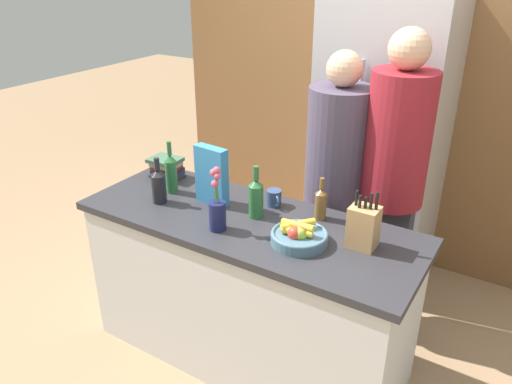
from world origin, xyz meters
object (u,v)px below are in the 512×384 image
object	(u,v)px
refrigerator	(380,148)
bottle_oil	(159,185)
book_stack	(167,168)
bottle_wine	(256,197)
person_at_sink	(336,180)
cereal_box	(212,176)
coffee_mug	(274,198)
knife_block	(363,226)
flower_vase	(217,210)
bottle_vinegar	(171,172)
fruit_bowl	(299,235)
person_in_blue	(393,176)
bottle_water	(321,203)

from	to	relation	value
refrigerator	bottle_oil	size ratio (longest dim) A/B	7.44
book_stack	bottle_wine	xyz separation A→B (m)	(0.72, -0.14, 0.05)
bottle_oil	person_at_sink	world-z (taller)	person_at_sink
cereal_box	coffee_mug	distance (m)	0.35
knife_block	flower_vase	xyz separation A→B (m)	(-0.65, -0.22, 0.00)
bottle_oil	bottle_vinegar	distance (m)	0.14
cereal_box	bottle_wine	bearing A→B (deg)	-1.69
knife_block	bottle_wine	distance (m)	0.57
bottle_wine	fruit_bowl	bearing A→B (deg)	-20.73
book_stack	knife_block	bearing A→B (deg)	-5.60
refrigerator	bottle_vinegar	world-z (taller)	refrigerator
flower_vase	person_at_sink	size ratio (longest dim) A/B	0.20
cereal_box	bottle_wine	xyz separation A→B (m)	(0.28, -0.01, -0.05)
cereal_box	bottle_oil	bearing A→B (deg)	-149.66
person_in_blue	flower_vase	bearing A→B (deg)	-132.27
person_in_blue	fruit_bowl	bearing A→B (deg)	-111.64
knife_block	coffee_mug	xyz separation A→B (m)	(-0.55, 0.14, -0.06)
book_stack	bottle_vinegar	size ratio (longest dim) A/B	0.65
knife_block	cereal_box	xyz separation A→B (m)	(-0.85, -0.00, 0.06)
fruit_bowl	knife_block	world-z (taller)	knife_block
person_in_blue	coffee_mug	bearing A→B (deg)	-144.74
refrigerator	book_stack	world-z (taller)	refrigerator
cereal_box	knife_block	bearing A→B (deg)	0.21
bottle_oil	bottle_water	bearing A→B (deg)	19.52
refrigerator	person_at_sink	distance (m)	0.58
book_stack	bottle_oil	xyz separation A→B (m)	(0.19, -0.27, 0.04)
book_stack	bottle_wine	world-z (taller)	bottle_wine
refrigerator	bottle_wine	xyz separation A→B (m)	(-0.26, -1.13, 0.04)
bottle_wine	bottle_vinegar	bearing A→B (deg)	-179.95
refrigerator	person_at_sink	bearing A→B (deg)	-95.68
person_at_sink	person_in_blue	size ratio (longest dim) A/B	0.93
flower_vase	bottle_water	distance (m)	0.52
fruit_bowl	book_stack	xyz separation A→B (m)	(-1.02, 0.25, 0.02)
flower_vase	person_in_blue	size ratio (longest dim) A/B	0.18
knife_block	bottle_wine	size ratio (longest dim) A/B	1.02
book_stack	person_in_blue	distance (m)	1.31
book_stack	bottle_vinegar	bearing A→B (deg)	-40.96
flower_vase	cereal_box	bearing A→B (deg)	131.36
knife_block	bottle_wine	bearing A→B (deg)	-178.84
bottle_oil	person_at_sink	bearing A→B (deg)	43.34
refrigerator	bottle_vinegar	xyz separation A→B (m)	(-0.81, -1.13, 0.05)
knife_block	bottle_oil	size ratio (longest dim) A/B	1.10
fruit_bowl	bottle_wine	size ratio (longest dim) A/B	0.96
bottle_oil	bottle_water	distance (m)	0.87
knife_block	person_at_sink	size ratio (longest dim) A/B	0.17
coffee_mug	book_stack	size ratio (longest dim) A/B	0.52
cereal_box	person_in_blue	bearing A→B (deg)	35.40
bottle_oil	bottle_wine	bearing A→B (deg)	14.46
coffee_mug	person_at_sink	size ratio (longest dim) A/B	0.06
flower_vase	bottle_water	world-z (taller)	flower_vase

